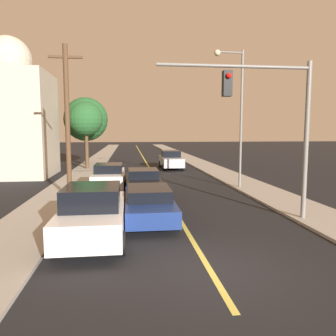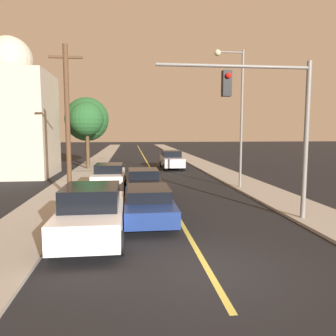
{
  "view_description": "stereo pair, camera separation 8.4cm",
  "coord_description": "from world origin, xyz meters",
  "px_view_note": "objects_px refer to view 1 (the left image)",
  "views": [
    {
      "loc": [
        -1.96,
        -7.54,
        3.41
      ],
      "look_at": [
        0.0,
        8.53,
        1.6
      ],
      "focal_mm": 35.0,
      "sensor_mm": 36.0,
      "label": 1
    },
    {
      "loc": [
        -1.88,
        -7.55,
        3.41
      ],
      "look_at": [
        0.0,
        8.53,
        1.6
      ],
      "focal_mm": 35.0,
      "sensor_mm": 36.0,
      "label": 2
    }
  ],
  "objects_px": {
    "utility_pole_left": "(67,120)",
    "domed_building_left": "(11,117)",
    "car_near_lane_second": "(143,182)",
    "car_near_lane_front": "(149,202)",
    "car_far_oncoming": "(171,160)",
    "tree_left_far": "(86,119)",
    "traffic_signal_mast": "(272,111)",
    "tree_left_near": "(86,119)",
    "car_outer_lane_second": "(109,177)",
    "car_outer_lane_front": "(93,213)",
    "streetlamp_right": "(235,102)"
  },
  "relations": [
    {
      "from": "utility_pole_left",
      "to": "domed_building_left",
      "type": "xyz_separation_m",
      "value": [
        -5.77,
        9.59,
        0.52
      ]
    },
    {
      "from": "car_near_lane_second",
      "to": "car_near_lane_front",
      "type": "bearing_deg",
      "value": -90.0
    },
    {
      "from": "car_far_oncoming",
      "to": "tree_left_far",
      "type": "relative_size",
      "value": 0.81
    },
    {
      "from": "car_far_oncoming",
      "to": "traffic_signal_mast",
      "type": "xyz_separation_m",
      "value": [
        1.35,
        -18.07,
        3.33
      ]
    },
    {
      "from": "tree_left_near",
      "to": "car_near_lane_second",
      "type": "bearing_deg",
      "value": -73.38
    },
    {
      "from": "car_near_lane_front",
      "to": "traffic_signal_mast",
      "type": "xyz_separation_m",
      "value": [
        4.47,
        -0.87,
        3.48
      ]
    },
    {
      "from": "car_outer_lane_second",
      "to": "tree_left_near",
      "type": "bearing_deg",
      "value": 101.73
    },
    {
      "from": "car_outer_lane_front",
      "to": "domed_building_left",
      "type": "distance_m",
      "value": 17.94
    },
    {
      "from": "car_outer_lane_second",
      "to": "tree_left_far",
      "type": "bearing_deg",
      "value": 103.24
    },
    {
      "from": "car_far_oncoming",
      "to": "traffic_signal_mast",
      "type": "relative_size",
      "value": 0.82
    },
    {
      "from": "streetlamp_right",
      "to": "tree_left_near",
      "type": "height_order",
      "value": "streetlamp_right"
    },
    {
      "from": "utility_pole_left",
      "to": "car_near_lane_second",
      "type": "bearing_deg",
      "value": 8.8
    },
    {
      "from": "car_outer_lane_front",
      "to": "car_far_oncoming",
      "type": "bearing_deg",
      "value": 75.54
    },
    {
      "from": "car_outer_lane_second",
      "to": "utility_pole_left",
      "type": "xyz_separation_m",
      "value": [
        -1.8,
        -2.48,
        3.17
      ]
    },
    {
      "from": "car_outer_lane_front",
      "to": "tree_left_far",
      "type": "xyz_separation_m",
      "value": [
        -2.53,
        19.52,
        3.61
      ]
    },
    {
      "from": "car_near_lane_second",
      "to": "streetlamp_right",
      "type": "xyz_separation_m",
      "value": [
        5.45,
        1.55,
        4.34
      ]
    },
    {
      "from": "car_near_lane_second",
      "to": "utility_pole_left",
      "type": "relative_size",
      "value": 0.57
    },
    {
      "from": "car_outer_lane_front",
      "to": "tree_left_near",
      "type": "xyz_separation_m",
      "value": [
        -3.0,
        23.18,
        3.72
      ]
    },
    {
      "from": "car_outer_lane_front",
      "to": "domed_building_left",
      "type": "bearing_deg",
      "value": 115.5
    },
    {
      "from": "tree_left_near",
      "to": "car_far_oncoming",
      "type": "bearing_deg",
      "value": -25.32
    },
    {
      "from": "car_near_lane_front",
      "to": "car_far_oncoming",
      "type": "relative_size",
      "value": 1.06
    },
    {
      "from": "car_outer_lane_second",
      "to": "traffic_signal_mast",
      "type": "height_order",
      "value": "traffic_signal_mast"
    },
    {
      "from": "streetlamp_right",
      "to": "tree_left_near",
      "type": "distance_m",
      "value": 18.05
    },
    {
      "from": "traffic_signal_mast",
      "to": "tree_left_far",
      "type": "distance_m",
      "value": 20.25
    },
    {
      "from": "car_outer_lane_front",
      "to": "tree_left_near",
      "type": "bearing_deg",
      "value": 97.36
    },
    {
      "from": "car_far_oncoming",
      "to": "car_near_lane_front",
      "type": "bearing_deg",
      "value": 79.72
    },
    {
      "from": "car_near_lane_front",
      "to": "car_far_oncoming",
      "type": "xyz_separation_m",
      "value": [
        3.12,
        17.2,
        0.15
      ]
    },
    {
      "from": "utility_pole_left",
      "to": "streetlamp_right",
      "type": "bearing_deg",
      "value": 13.09
    },
    {
      "from": "streetlamp_right",
      "to": "domed_building_left",
      "type": "distance_m",
      "value": 16.68
    },
    {
      "from": "utility_pole_left",
      "to": "domed_building_left",
      "type": "bearing_deg",
      "value": 121.03
    },
    {
      "from": "tree_left_near",
      "to": "tree_left_far",
      "type": "relative_size",
      "value": 1.13
    },
    {
      "from": "car_near_lane_second",
      "to": "car_outer_lane_front",
      "type": "distance_m",
      "value": 7.1
    },
    {
      "from": "car_near_lane_second",
      "to": "car_far_oncoming",
      "type": "relative_size",
      "value": 0.88
    },
    {
      "from": "car_outer_lane_second",
      "to": "utility_pole_left",
      "type": "relative_size",
      "value": 0.6
    },
    {
      "from": "car_far_oncoming",
      "to": "traffic_signal_mast",
      "type": "distance_m",
      "value": 18.43
    },
    {
      "from": "tree_left_near",
      "to": "tree_left_far",
      "type": "xyz_separation_m",
      "value": [
        0.46,
        -3.66,
        -0.11
      ]
    },
    {
      "from": "streetlamp_right",
      "to": "tree_left_far",
      "type": "relative_size",
      "value": 1.34
    },
    {
      "from": "car_near_lane_second",
      "to": "car_far_oncoming",
      "type": "distance_m",
      "value": 12.94
    },
    {
      "from": "car_near_lane_front",
      "to": "tree_left_far",
      "type": "xyz_separation_m",
      "value": [
        -4.42,
        17.32,
        3.8
      ]
    },
    {
      "from": "car_near_lane_front",
      "to": "traffic_signal_mast",
      "type": "height_order",
      "value": "traffic_signal_mast"
    },
    {
      "from": "car_outer_lane_front",
      "to": "streetlamp_right",
      "type": "relative_size",
      "value": 0.59
    },
    {
      "from": "car_near_lane_front",
      "to": "domed_building_left",
      "type": "relative_size",
      "value": 0.49
    },
    {
      "from": "car_near_lane_second",
      "to": "traffic_signal_mast",
      "type": "height_order",
      "value": "traffic_signal_mast"
    },
    {
      "from": "car_outer_lane_front",
      "to": "tree_left_near",
      "type": "height_order",
      "value": "tree_left_near"
    },
    {
      "from": "car_outer_lane_front",
      "to": "streetlamp_right",
      "type": "distance_m",
      "value": 11.93
    },
    {
      "from": "car_near_lane_second",
      "to": "traffic_signal_mast",
      "type": "xyz_separation_m",
      "value": [
        4.47,
        -5.52,
        3.39
      ]
    },
    {
      "from": "car_near_lane_second",
      "to": "streetlamp_right",
      "type": "relative_size",
      "value": 0.53
    },
    {
      "from": "car_outer_lane_second",
      "to": "domed_building_left",
      "type": "distance_m",
      "value": 11.01
    },
    {
      "from": "traffic_signal_mast",
      "to": "tree_left_near",
      "type": "distance_m",
      "value": 23.78
    },
    {
      "from": "tree_left_near",
      "to": "tree_left_far",
      "type": "height_order",
      "value": "tree_left_near"
    }
  ]
}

